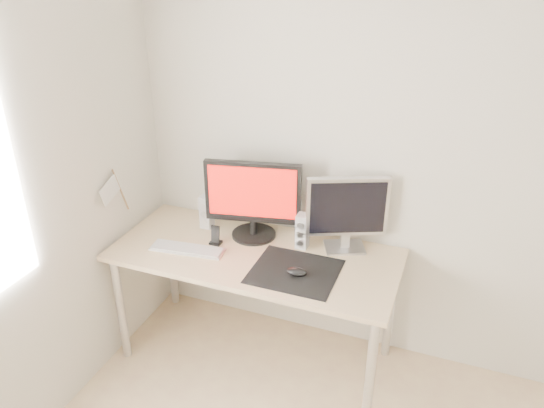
% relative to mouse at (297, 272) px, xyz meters
% --- Properties ---
extents(wall_back, '(3.50, 0.00, 3.50)m').
position_rel_mouse_xyz_m(wall_back, '(0.64, 0.50, 0.50)').
color(wall_back, silver).
rests_on(wall_back, ground).
extents(mousepad, '(0.45, 0.40, 0.00)m').
position_rel_mouse_xyz_m(mousepad, '(-0.02, 0.03, -0.02)').
color(mousepad, black).
rests_on(mousepad, desk).
extents(mouse, '(0.11, 0.06, 0.04)m').
position_rel_mouse_xyz_m(mouse, '(0.00, 0.00, 0.00)').
color(mouse, black).
rests_on(mouse, mousepad).
extents(desk, '(1.60, 0.70, 0.73)m').
position_rel_mouse_xyz_m(desk, '(-0.29, 0.13, -0.10)').
color(desk, '#D1B587').
rests_on(desk, ground).
extents(main_monitor, '(0.55, 0.31, 0.47)m').
position_rel_mouse_xyz_m(main_monitor, '(-0.37, 0.30, 0.23)').
color(main_monitor, black).
rests_on(main_monitor, desk).
extents(second_monitor, '(0.43, 0.23, 0.43)m').
position_rel_mouse_xyz_m(second_monitor, '(0.17, 0.35, 0.22)').
color(second_monitor, silver).
rests_on(second_monitor, desk).
extents(speaker_left, '(0.07, 0.08, 0.20)m').
position_rel_mouse_xyz_m(speaker_left, '(-0.68, 0.30, 0.08)').
color(speaker_left, silver).
rests_on(speaker_left, desk).
extents(speaker_right, '(0.07, 0.08, 0.20)m').
position_rel_mouse_xyz_m(speaker_right, '(-0.06, 0.28, 0.08)').
color(speaker_right, silver).
rests_on(speaker_right, desk).
extents(keyboard, '(0.43, 0.17, 0.02)m').
position_rel_mouse_xyz_m(keyboard, '(-0.65, 0.02, -0.02)').
color(keyboard, silver).
rests_on(keyboard, desk).
extents(phone_dock, '(0.06, 0.05, 0.11)m').
position_rel_mouse_xyz_m(phone_dock, '(-0.54, 0.14, 0.01)').
color(phone_dock, black).
rests_on(phone_dock, desk).
extents(pennant, '(0.01, 0.23, 0.29)m').
position_rel_mouse_xyz_m(pennant, '(-1.08, -0.02, 0.30)').
color(pennant, '#A57F54').
rests_on(pennant, wall_left).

